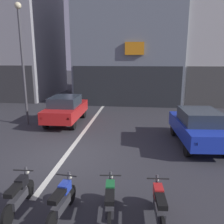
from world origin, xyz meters
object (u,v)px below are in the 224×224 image
(car_red_crossing_near, at_px, (66,109))
(motorcycle_blue_row_left_mid, at_px, (62,200))
(car_blue_parked_kerbside, at_px, (198,126))
(motorcycle_black_row_leftmost, at_px, (19,194))
(motorcycle_red_row_right_mid, at_px, (159,205))
(street_lamp, at_px, (22,53))
(motorcycle_green_row_centre, at_px, (110,201))

(car_red_crossing_near, bearing_deg, motorcycle_blue_row_left_mid, -73.19)
(car_blue_parked_kerbside, height_order, motorcycle_black_row_leftmost, car_blue_parked_kerbside)
(motorcycle_blue_row_left_mid, xyz_separation_m, motorcycle_red_row_right_mid, (2.35, 0.10, 0.00))
(car_blue_parked_kerbside, distance_m, street_lamp, 9.97)
(car_blue_parked_kerbside, bearing_deg, motorcycle_green_row_centre, -121.83)
(car_red_crossing_near, relative_size, car_blue_parked_kerbside, 0.98)
(car_red_crossing_near, bearing_deg, motorcycle_black_row_leftmost, -80.78)
(car_red_crossing_near, height_order, motorcycle_blue_row_left_mid, car_red_crossing_near)
(street_lamp, relative_size, motorcycle_red_row_right_mid, 4.02)
(car_blue_parked_kerbside, xyz_separation_m, motorcycle_red_row_right_mid, (-2.11, -5.32, -0.43))
(car_red_crossing_near, distance_m, motorcycle_blue_row_left_mid, 8.65)
(car_blue_parked_kerbside, xyz_separation_m, motorcycle_green_row_centre, (-3.29, -5.29, -0.43))
(car_red_crossing_near, relative_size, motorcycle_red_row_right_mid, 2.47)
(motorcycle_red_row_right_mid, bearing_deg, car_blue_parked_kerbside, 68.35)
(motorcycle_red_row_right_mid, bearing_deg, street_lamp, 132.63)
(car_blue_parked_kerbside, relative_size, street_lamp, 0.63)
(car_blue_parked_kerbside, height_order, motorcycle_green_row_centre, car_blue_parked_kerbside)
(car_red_crossing_near, relative_size, motorcycle_black_row_leftmost, 2.47)
(motorcycle_green_row_centre, relative_size, motorcycle_red_row_right_mid, 1.00)
(car_red_crossing_near, xyz_separation_m, motorcycle_green_row_centre, (3.67, -8.14, -0.43))
(motorcycle_blue_row_left_mid, bearing_deg, car_red_crossing_near, 106.81)
(motorcycle_blue_row_left_mid, xyz_separation_m, motorcycle_green_row_centre, (1.17, 0.13, 0.00))
(motorcycle_blue_row_left_mid, bearing_deg, motorcycle_red_row_right_mid, 2.50)
(street_lamp, bearing_deg, motorcycle_blue_row_left_mid, -58.81)
(street_lamp, xyz_separation_m, motorcycle_blue_row_left_mid, (4.69, -7.75, -3.64))
(motorcycle_green_row_centre, bearing_deg, street_lamp, 127.57)
(street_lamp, bearing_deg, motorcycle_black_row_leftmost, -65.25)
(street_lamp, height_order, motorcycle_red_row_right_mid, street_lamp)
(car_blue_parked_kerbside, height_order, motorcycle_red_row_right_mid, car_blue_parked_kerbside)
(street_lamp, distance_m, motorcycle_black_row_leftmost, 9.15)
(street_lamp, xyz_separation_m, motorcycle_green_row_centre, (5.87, -7.63, -3.64))
(motorcycle_black_row_leftmost, bearing_deg, car_red_crossing_near, 99.22)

